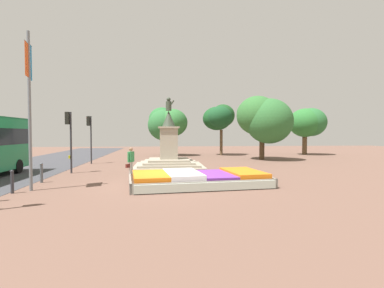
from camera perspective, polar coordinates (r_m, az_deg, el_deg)
ground_plane at (r=15.10m, az=-5.78°, el=-7.80°), size 85.92×85.92×0.00m
flower_planter at (r=15.00m, az=1.19°, el=-6.68°), size 7.17×4.43×0.68m
statue_monument at (r=22.82m, az=-4.45°, el=-2.00°), size 5.16×5.16×5.29m
traffic_light_mid_block at (r=20.77m, az=-22.35°, el=2.25°), size 0.41×0.29×3.95m
traffic_light_far_corner at (r=26.54m, az=-18.91°, el=2.41°), size 0.41×0.28×4.00m
banner_pole at (r=15.28m, az=-28.57°, el=7.00°), size 0.24×1.24×7.11m
pedestrian_with_handbag at (r=18.34m, az=-11.59°, el=-2.98°), size 0.48×0.65×1.74m
kerb_bollard_mid_b at (r=15.06m, az=-31.05°, el=-6.07°), size 0.15×0.15×1.02m
kerb_bollard_north at (r=17.54m, az=-26.75°, el=-4.82°), size 0.16×0.16×1.05m
park_tree_far_left at (r=35.14m, az=5.25°, el=5.07°), size 3.79×3.97×5.97m
park_tree_behind_statue at (r=34.43m, az=-4.90°, el=3.99°), size 4.51×4.11×5.57m
park_tree_far_right at (r=38.04m, az=21.19°, el=3.81°), size 4.39×3.84×5.54m
park_tree_street_side at (r=29.76m, az=13.23°, el=4.91°), size 5.16×5.32×6.19m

